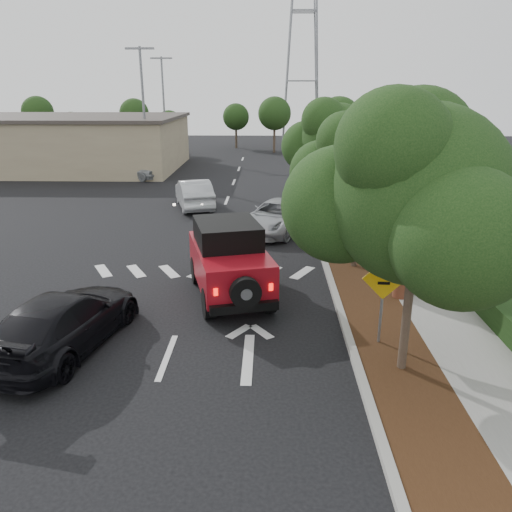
{
  "coord_description": "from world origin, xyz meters",
  "views": [
    {
      "loc": [
        2.48,
        -10.77,
        6.3
      ],
      "look_at": [
        2.12,
        3.0,
        1.64
      ],
      "focal_mm": 35.0,
      "sensor_mm": 36.0,
      "label": 1
    }
  ],
  "objects_px": {
    "red_jeep": "(228,258)",
    "speed_hump_sign": "(383,290)",
    "silver_suv_ahead": "(277,216)",
    "black_suv_oncoming": "(64,321)"
  },
  "relations": [
    {
      "from": "red_jeep",
      "to": "silver_suv_ahead",
      "type": "bearing_deg",
      "value": 62.42
    },
    {
      "from": "red_jeep",
      "to": "speed_hump_sign",
      "type": "bearing_deg",
      "value": -54.13
    },
    {
      "from": "speed_hump_sign",
      "to": "red_jeep",
      "type": "bearing_deg",
      "value": 144.9
    },
    {
      "from": "red_jeep",
      "to": "speed_hump_sign",
      "type": "xyz_separation_m",
      "value": [
        4.1,
        -3.35,
        0.37
      ]
    },
    {
      "from": "black_suv_oncoming",
      "to": "silver_suv_ahead",
      "type": "bearing_deg",
      "value": -105.03
    },
    {
      "from": "silver_suv_ahead",
      "to": "black_suv_oncoming",
      "type": "relative_size",
      "value": 1.0
    },
    {
      "from": "red_jeep",
      "to": "black_suv_oncoming",
      "type": "distance_m",
      "value": 5.3
    },
    {
      "from": "red_jeep",
      "to": "speed_hump_sign",
      "type": "distance_m",
      "value": 5.31
    },
    {
      "from": "black_suv_oncoming",
      "to": "speed_hump_sign",
      "type": "relative_size",
      "value": 2.24
    },
    {
      "from": "speed_hump_sign",
      "to": "silver_suv_ahead",
      "type": "bearing_deg",
      "value": 106.92
    }
  ]
}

